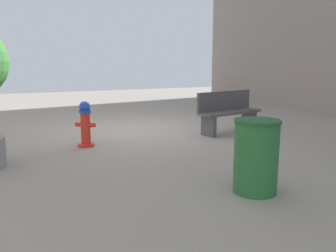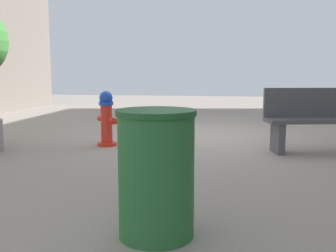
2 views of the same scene
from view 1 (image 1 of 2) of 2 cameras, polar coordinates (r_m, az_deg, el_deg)
name	(u,v)px [view 1 (image 1 of 2)]	position (r m, az deg, el deg)	size (l,w,h in m)	color
ground_plane	(138,129)	(8.77, -4.84, -0.50)	(23.40, 23.40, 0.00)	gray
fire_hydrant	(85,124)	(7.10, -13.00, 0.33)	(0.37, 0.37, 0.88)	red
bench_near	(228,111)	(8.41, 9.52, 2.34)	(1.72, 0.78, 0.95)	#4C4C51
trash_bin	(256,156)	(4.63, 13.82, -4.69)	(0.58, 0.58, 0.93)	#266633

